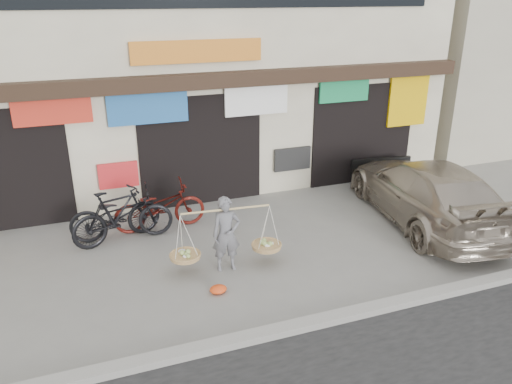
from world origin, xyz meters
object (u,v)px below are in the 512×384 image
object	(u,v)px
bike_2	(159,207)
bike_1	(117,215)
bike_0	(121,214)
street_vendor	(226,237)
suv	(426,191)

from	to	relation	value
bike_2	bike_1	bearing A→B (deg)	106.50
bike_0	bike_1	distance (m)	0.13
street_vendor	suv	bearing A→B (deg)	11.91
street_vendor	bike_1	size ratio (longest dim) A/B	1.08
bike_0	bike_2	world-z (taller)	bike_0
bike_2	suv	size ratio (longest dim) A/B	0.39
bike_1	suv	xyz separation A→B (m)	(6.73, -1.36, 0.13)
bike_1	suv	distance (m)	6.86
suv	bike_1	bearing A→B (deg)	-3.28
suv	bike_0	bearing A→B (deg)	-4.11
street_vendor	bike_0	xyz separation A→B (m)	(-1.72, 1.99, -0.11)
bike_0	bike_2	bearing A→B (deg)	-70.62
bike_1	suv	size ratio (longest dim) A/B	0.38
bike_0	street_vendor	bearing A→B (deg)	-133.63
bike_0	suv	world-z (taller)	suv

